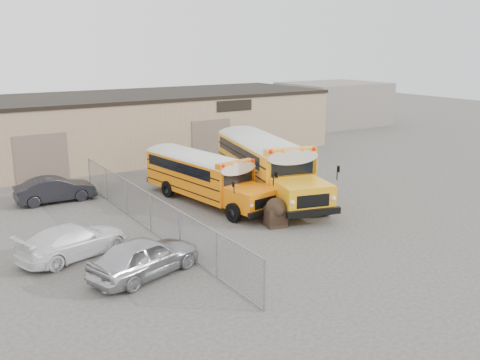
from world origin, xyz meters
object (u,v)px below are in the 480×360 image
car_silver (145,257)px  car_white (74,241)px  tarp_bundle (276,212)px  car_dark (55,189)px  school_bus_right (230,141)px  school_bus_left (149,157)px

car_silver → car_white: 3.66m
tarp_bundle → car_dark: tarp_bundle is taller
school_bus_right → car_silver: size_ratio=2.65×
school_bus_left → car_dark: bearing=-167.8°
school_bus_left → school_bus_right: (6.13, 0.47, 0.35)m
school_bus_right → car_white: (-13.58, -10.10, -1.25)m
tarp_bundle → car_white: size_ratio=0.30×
school_bus_left → school_bus_right: 6.16m
tarp_bundle → car_dark: (-7.65, 9.72, -0.02)m
car_silver → car_dark: (-0.32, 11.57, -0.06)m
school_bus_right → car_white: school_bus_right is taller
tarp_bundle → car_dark: bearing=128.2°
tarp_bundle → car_white: tarp_bundle is taller
tarp_bundle → school_bus_right: bearing=68.4°
car_white → tarp_bundle: bearing=-115.8°
school_bus_left → tarp_bundle: school_bus_left is taller
car_white → car_dark: bearing=-26.4°
tarp_bundle → car_white: (-9.02, 1.40, -0.05)m
school_bus_left → car_dark: size_ratio=2.25×
car_dark → car_white: bearing=172.2°
car_dark → school_bus_right: bearing=-80.2°
tarp_bundle → car_dark: size_ratio=0.33×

